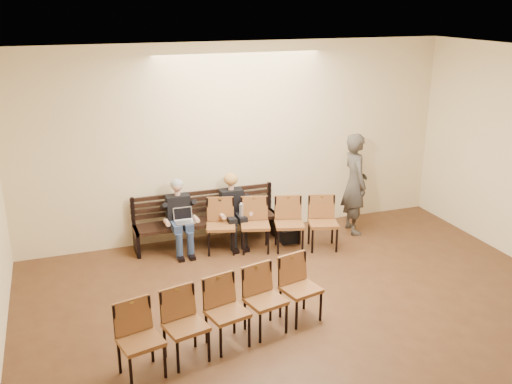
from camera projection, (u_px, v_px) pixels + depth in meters
room_walls at (358, 156)px, 6.24m from camera, size 8.02×10.01×3.51m
bench at (207, 232)px, 10.19m from camera, size 2.60×0.90×0.45m
seated_man at (180, 218)px, 9.80m from camera, size 0.50×0.70×1.21m
seated_woman at (233, 212)px, 10.12m from camera, size 0.50×0.69×1.16m
laptop at (185, 223)px, 9.66m from camera, size 0.35×0.28×0.24m
water_bottle at (241, 216)px, 9.96m from camera, size 0.09×0.09×0.25m
bag at (290, 236)px, 10.28m from camera, size 0.35×0.24×0.25m
passerby at (355, 176)px, 10.46m from camera, size 0.62×0.85×2.17m
chair_row_front at (272, 225)px, 9.86m from camera, size 2.32×1.10×0.93m
chair_row_back at (227, 313)px, 7.11m from camera, size 2.81×1.11×0.90m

